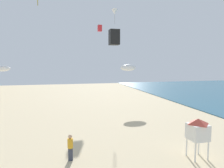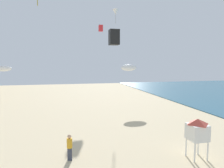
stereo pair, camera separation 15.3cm
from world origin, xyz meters
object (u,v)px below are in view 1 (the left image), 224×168
Objects in this scene: kite_red_box at (100,28)px; kite_white_parafoil_2 at (2,69)px; kite_white_delta at (115,12)px; lifeguard_stand at (198,130)px; kite_black_box at (114,37)px; kite_flyer at (70,146)px; kite_white_parafoil at (128,68)px.

kite_red_box is 0.48× the size of kite_white_parafoil_2.
kite_white_delta is 4.49m from kite_red_box.
kite_white_parafoil_2 is (-17.90, 26.44, 3.37)m from lifeguard_stand.
kite_red_box is (2.79, 21.91, 4.51)m from kite_black_box.
lifeguard_stand is (7.83, -1.55, 0.92)m from kite_flyer.
kite_white_parafoil is (5.43, 12.82, -2.69)m from kite_black_box.
kite_flyer is 27.19m from kite_white_parafoil_2.
kite_white_delta is at bearing 87.71° from kite_white_parafoil.
kite_white_parafoil is at bearing 67.04° from kite_black_box.
kite_white_parafoil_2 reaches higher than lifeguard_stand.
lifeguard_stand is 29.42m from kite_red_box.
kite_black_box is at bearing -92.19° from kite_flyer.
lifeguard_stand reaches higher than kite_flyer.
lifeguard_stand is at bearing -55.90° from kite_white_parafoil_2.
kite_red_box is (-1.27, 27.34, 10.78)m from lifeguard_stand.
lifeguard_stand is 2.07× the size of kite_black_box.
kite_flyer is 1.33× the size of kite_black_box.
kite_white_parafoil is (9.20, 16.71, 4.50)m from kite_flyer.
kite_black_box reaches higher than kite_white_parafoil.
kite_black_box is 0.51× the size of kite_white_parafoil_2.
kite_black_box is at bearing -112.96° from kite_white_parafoil.
kite_red_box reaches higher than kite_white_parafoil.
kite_white_delta reaches higher than kite_white_parafoil_2.
kite_red_box is at bearing 3.12° from kite_white_parafoil_2.
kite_white_delta reaches higher than kite_white_parafoil.
kite_white_parafoil_2 is at bearing 106.25° from lifeguard_stand.
kite_black_box is (-4.06, 5.44, 6.27)m from lifeguard_stand.
lifeguard_stand is 1.05× the size of kite_white_parafoil.
kite_white_parafoil_2 is at bearing 157.00° from kite_white_parafoil.
lifeguard_stand is at bearing -93.60° from kite_white_delta.
kite_white_parafoil is at bearing 67.85° from lifeguard_stand.
kite_white_parafoil_2 reaches higher than kite_flyer.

